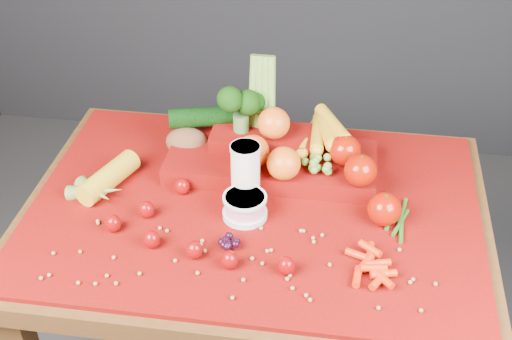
# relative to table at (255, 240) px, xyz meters

# --- Properties ---
(table) EXTENTS (1.10, 0.80, 0.75)m
(table) POSITION_rel_table_xyz_m (0.00, 0.00, 0.00)
(table) COLOR #3D200E
(table) RESTS_ON ground
(red_cloth) EXTENTS (1.05, 0.75, 0.01)m
(red_cloth) POSITION_rel_table_xyz_m (0.00, 0.00, 0.10)
(red_cloth) COLOR #780406
(red_cloth) RESTS_ON table
(milk_glass) EXTENTS (0.07, 0.07, 0.15)m
(milk_glass) POSITION_rel_table_xyz_m (-0.02, 0.02, 0.19)
(milk_glass) COLOR white
(milk_glass) RESTS_ON red_cloth
(yogurt_bowl) EXTENTS (0.10, 0.10, 0.06)m
(yogurt_bowl) POSITION_rel_table_xyz_m (-0.02, -0.04, 0.14)
(yogurt_bowl) COLOR silver
(yogurt_bowl) RESTS_ON red_cloth
(strawberry_scatter) EXTENTS (0.44, 0.28, 0.05)m
(strawberry_scatter) POSITION_rel_table_xyz_m (-0.13, -0.15, 0.13)
(strawberry_scatter) COLOR maroon
(strawberry_scatter) RESTS_ON red_cloth
(dark_grape_cluster) EXTENTS (0.06, 0.05, 0.03)m
(dark_grape_cluster) POSITION_rel_table_xyz_m (-0.04, -0.16, 0.12)
(dark_grape_cluster) COLOR black
(dark_grape_cluster) RESTS_ON red_cloth
(soybean_scatter) EXTENTS (0.84, 0.24, 0.01)m
(soybean_scatter) POSITION_rel_table_xyz_m (0.00, -0.20, 0.11)
(soybean_scatter) COLOR olive
(soybean_scatter) RESTS_ON red_cloth
(corn_ear) EXTENTS (0.23, 0.26, 0.06)m
(corn_ear) POSITION_rel_table_xyz_m (-0.37, -0.01, 0.13)
(corn_ear) COLOR #C28C20
(corn_ear) RESTS_ON red_cloth
(potato) EXTENTS (0.11, 0.08, 0.08)m
(potato) POSITION_rel_table_xyz_m (-0.21, 0.19, 0.14)
(potato) COLOR brown
(potato) RESTS_ON red_cloth
(baby_carrot_pile) EXTENTS (0.18, 0.18, 0.03)m
(baby_carrot_pile) POSITION_rel_table_xyz_m (0.29, -0.18, 0.12)
(baby_carrot_pile) COLOR red
(baby_carrot_pile) RESTS_ON red_cloth
(green_bean_pile) EXTENTS (0.14, 0.12, 0.01)m
(green_bean_pile) POSITION_rel_table_xyz_m (0.33, -0.01, 0.11)
(green_bean_pile) COLOR #235A14
(green_bean_pile) RESTS_ON red_cloth
(produce_mound) EXTENTS (0.60, 0.36, 0.27)m
(produce_mound) POSITION_rel_table_xyz_m (0.04, 0.15, 0.17)
(produce_mound) COLOR #780406
(produce_mound) RESTS_ON red_cloth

